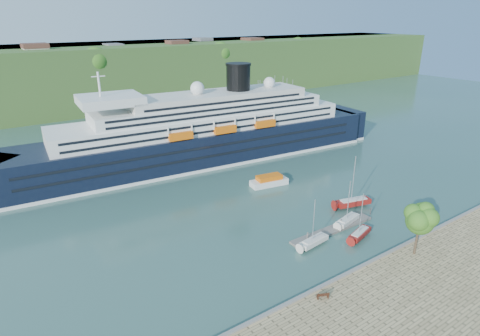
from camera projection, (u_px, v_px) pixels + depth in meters
ground at (370, 267)px, 59.97m from camera, size 400.00×400.00×0.00m
far_hillside at (89, 75)px, 167.11m from camera, size 400.00×50.00×24.00m
quay_coping at (372, 261)px, 59.40m from camera, size 220.00×0.50×0.30m
cruise_ship at (198, 115)px, 99.29m from camera, size 108.90×25.66×24.23m
park_bench at (323, 295)px, 51.67m from camera, size 1.78×1.30×1.06m
promenade_tree at (419, 227)px, 59.97m from camera, size 5.55×5.55×9.19m
floating_pontoon at (333, 230)px, 70.04m from camera, size 18.10×2.33×0.40m
sailboat_white_near at (315, 224)px, 64.14m from camera, size 6.39×2.38×8.07m
sailboat_red at (362, 217)px, 66.45m from camera, size 6.43×3.26×8.01m
sailboat_white_far at (349, 204)px, 70.88m from camera, size 6.56×3.01×8.18m
tender_launch at (269, 180)px, 88.58m from camera, size 8.89×4.31×2.35m
sailboat_extra at (355, 183)px, 77.08m from camera, size 8.12×4.06×10.11m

